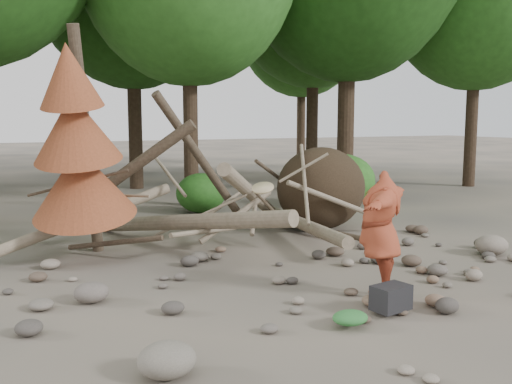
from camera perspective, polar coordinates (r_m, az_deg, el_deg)
name	(u,v)px	position (r m, az deg, el deg)	size (l,w,h in m)	color
ground	(323,291)	(9.03, 6.75, -9.82)	(120.00, 120.00, 0.00)	#514C44
deadfall_pile	(301,192)	(13.41, 4.55, 0.04)	(8.55, 5.24, 3.30)	#332619
dead_conifer	(78,149)	(10.78, -17.37, 4.13)	(2.06, 2.16, 4.35)	#4C3F30
bush_mid	(201,193)	(16.17, -5.53, -0.10)	(1.40, 1.40, 1.12)	#27601B
bush_right	(342,180)	(17.32, 8.57, 1.15)	(2.00, 2.00, 1.60)	#317123
frisbee_thrower	(380,232)	(8.65, 12.33, -3.90)	(3.34, 1.94, 1.83)	#983A22
backpack	(391,302)	(8.14, 13.33, -10.63)	(0.51, 0.34, 0.34)	black
cloth_green	(350,321)	(7.55, 9.39, -12.65)	(0.48, 0.40, 0.18)	#2A6A2F
cloth_orange	(396,301)	(8.59, 13.86, -10.52)	(0.29, 0.24, 0.11)	#A14A1B
boulder_front_left	(167,360)	(6.20, -8.89, -16.24)	(0.62, 0.56, 0.37)	slate
boulder_mid_right	(491,245)	(12.12, 22.49, -4.91)	(0.66, 0.59, 0.39)	gray
boulder_mid_left	(91,292)	(8.73, -16.14, -9.62)	(0.50, 0.45, 0.30)	#675D56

